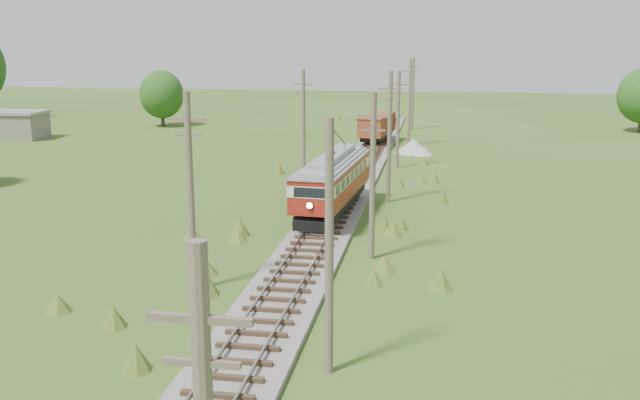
% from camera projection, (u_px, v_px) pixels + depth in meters
% --- Properties ---
extents(railbed_main, '(3.60, 96.00, 0.57)m').
position_uv_depth(railbed_main, '(348.00, 189.00, 52.91)').
color(railbed_main, '#605B54').
rests_on(railbed_main, ground).
extents(switch_marker, '(0.45, 0.06, 1.08)m').
position_uv_depth(switch_marker, '(204.00, 397.00, 21.63)').
color(switch_marker, black).
rests_on(switch_marker, ground).
extents(streetcar, '(3.55, 11.75, 5.32)m').
position_uv_depth(streetcar, '(333.00, 178.00, 44.97)').
color(streetcar, black).
rests_on(streetcar, ground).
extents(gondola, '(3.51, 7.97, 2.56)m').
position_uv_depth(gondola, '(377.00, 126.00, 75.14)').
color(gondola, black).
rests_on(gondola, ground).
extents(gravel_pile, '(3.78, 4.01, 1.37)m').
position_uv_depth(gravel_pile, '(415.00, 147.00, 69.64)').
color(gravel_pile, gray).
rests_on(gravel_pile, ground).
extents(utility_pole_r_1, '(0.30, 0.30, 8.80)m').
position_uv_depth(utility_pole_r_1, '(329.00, 250.00, 23.60)').
color(utility_pole_r_1, brown).
rests_on(utility_pole_r_1, ground).
extents(utility_pole_r_2, '(1.60, 0.30, 8.60)m').
position_uv_depth(utility_pole_r_2, '(373.00, 175.00, 36.05)').
color(utility_pole_r_2, brown).
rests_on(utility_pole_r_2, ground).
extents(utility_pole_r_3, '(1.60, 0.30, 9.00)m').
position_uv_depth(utility_pole_r_3, '(389.00, 136.00, 48.50)').
color(utility_pole_r_3, brown).
rests_on(utility_pole_r_3, ground).
extents(utility_pole_r_4, '(1.60, 0.30, 8.40)m').
position_uv_depth(utility_pole_r_4, '(398.00, 119.00, 61.09)').
color(utility_pole_r_4, brown).
rests_on(utility_pole_r_4, ground).
extents(utility_pole_r_5, '(1.60, 0.30, 8.90)m').
position_uv_depth(utility_pole_r_5, '(410.00, 102.00, 73.45)').
color(utility_pole_r_5, brown).
rests_on(utility_pole_r_5, ground).
extents(utility_pole_r_6, '(1.60, 0.30, 8.70)m').
position_uv_depth(utility_pole_r_6, '(413.00, 93.00, 85.99)').
color(utility_pole_r_6, brown).
rests_on(utility_pole_r_6, ground).
extents(utility_pole_l_a, '(1.60, 0.30, 9.00)m').
position_uv_depth(utility_pole_l_a, '(191.00, 191.00, 31.45)').
color(utility_pole_l_a, brown).
rests_on(utility_pole_l_a, ground).
extents(utility_pole_l_b, '(1.60, 0.30, 8.60)m').
position_uv_depth(utility_pole_l_b, '(303.00, 121.00, 58.44)').
color(utility_pole_l_b, brown).
rests_on(utility_pole_l_b, ground).
extents(tree_mid_a, '(5.46, 5.46, 7.03)m').
position_uv_depth(tree_mid_a, '(162.00, 94.00, 89.23)').
color(tree_mid_a, '#38281C').
rests_on(tree_mid_a, ground).
extents(shed, '(6.40, 4.40, 3.10)m').
position_uv_depth(shed, '(16.00, 125.00, 79.25)').
color(shed, slate).
rests_on(shed, ground).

